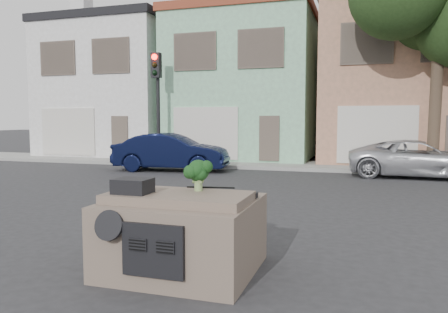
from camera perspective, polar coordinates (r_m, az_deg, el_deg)
The scene contains 13 objects.
ground_plane at distance 9.10m, azimuth 2.09°, elevation -8.53°, with size 120.00×120.00×0.00m, color #303033.
sidewalk at distance 19.29m, azimuth 10.40°, elevation -1.20°, with size 40.00×3.00×0.15m, color gray.
townhouse_white at distance 26.67m, azimuth -12.72°, elevation 8.41°, with size 7.20×8.20×7.55m, color white.
townhouse_mint at distance 23.82m, azimuth 3.27°, elevation 8.95°, with size 7.20×8.20×7.55m, color #90CCA2.
townhouse_tan at distance 23.15m, azimuth 21.80°, elevation 8.72°, with size 7.20×8.20×7.55m, color tan.
navy_sedan at distance 17.95m, azimuth -6.88°, elevation -1.85°, with size 1.61×4.62×1.52m, color black.
silver_pickup at distance 17.32m, azimuth 23.97°, elevation -2.50°, with size 2.24×4.86×1.35m, color silver.
traffic_signal at distance 20.09m, azimuth -8.70°, elevation 6.14°, with size 0.40×0.40×5.10m, color black.
tree_near at distance 18.65m, azimuth 26.06°, elevation 11.03°, with size 4.40×4.00×8.50m, color #223A17.
car_dashboard at distance 6.21m, azimuth -5.37°, elevation -9.65°, with size 2.00×1.80×1.12m, color #726052.
instrument_hump at distance 6.02m, azimuth -11.83°, elevation -3.78°, with size 0.48×0.38×0.20m, color black.
wiper_arm at distance 6.34m, azimuth -1.73°, elevation -4.05°, with size 0.70×0.03×0.02m, color black.
broccoli at distance 6.08m, azimuth -3.37°, elevation -2.42°, with size 0.36×0.36×0.45m, color #123312.
Camera 1 is at (2.34, -8.53, 2.13)m, focal length 35.00 mm.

